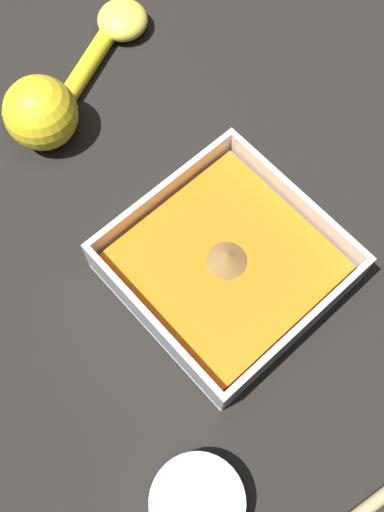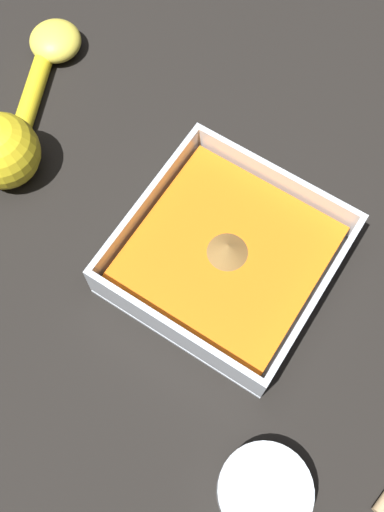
{
  "view_description": "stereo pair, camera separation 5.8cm",
  "coord_description": "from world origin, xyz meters",
  "px_view_note": "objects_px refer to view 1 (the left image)",
  "views": [
    {
      "loc": [
        0.13,
        -0.14,
        0.57
      ],
      "look_at": [
        -0.04,
        0.01,
        0.03
      ],
      "focal_mm": 42.0,
      "sensor_mm": 36.0,
      "label": 1
    },
    {
      "loc": [
        0.08,
        -0.17,
        0.57
      ],
      "look_at": [
        -0.04,
        0.01,
        0.03
      ],
      "focal_mm": 42.0,
      "sensor_mm": 36.0,
      "label": 2
    }
  ],
  "objects_px": {
    "lemon_squeezer": "(45,109)",
    "spice_bowl": "(197,502)",
    "square_dish": "(226,266)",
    "lemon_half": "(123,20)"
  },
  "relations": [
    {
      "from": "lemon_squeezer",
      "to": "spice_bowl",
      "type": "bearing_deg",
      "value": 46.79
    },
    {
      "from": "square_dish",
      "to": "lemon_squeezer",
      "type": "xyz_separation_m",
      "value": [
        -0.26,
        -0.02,
        0.02
      ]
    },
    {
      "from": "lemon_squeezer",
      "to": "square_dish",
      "type": "bearing_deg",
      "value": 71.88
    },
    {
      "from": "lemon_squeezer",
      "to": "lemon_half",
      "type": "distance_m",
      "value": 0.16
    },
    {
      "from": "square_dish",
      "to": "lemon_squeezer",
      "type": "distance_m",
      "value": 0.26
    },
    {
      "from": "square_dish",
      "to": "spice_bowl",
      "type": "relative_size",
      "value": 2.39
    },
    {
      "from": "square_dish",
      "to": "lemon_half",
      "type": "relative_size",
      "value": 3.22
    },
    {
      "from": "spice_bowl",
      "to": "lemon_half",
      "type": "xyz_separation_m",
      "value": [
        -0.45,
        0.29,
        0.0
      ]
    },
    {
      "from": "square_dish",
      "to": "lemon_squeezer",
      "type": "height_order",
      "value": "lemon_squeezer"
    },
    {
      "from": "square_dish",
      "to": "spice_bowl",
      "type": "xyz_separation_m",
      "value": [
        0.14,
        -0.17,
        -0.0
      ]
    }
  ]
}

